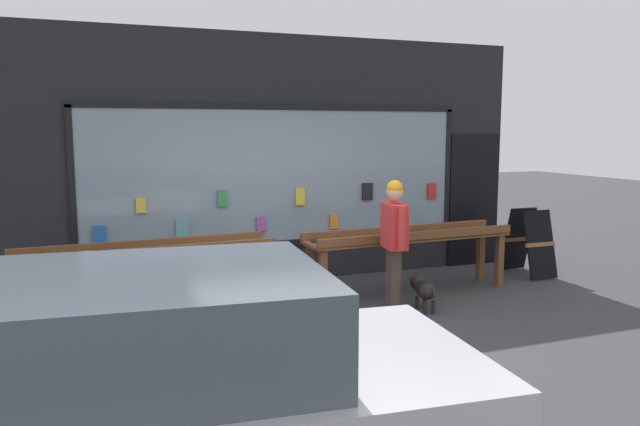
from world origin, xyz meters
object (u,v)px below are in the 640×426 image
(display_table_left, at_px, (147,258))
(display_table_right, at_px, (409,241))
(small_dog, at_px, (424,289))
(parked_car, at_px, (102,396))
(sandwich_board_sign, at_px, (529,242))
(person_browsing, at_px, (394,236))

(display_table_left, relative_size, display_table_right, 1.00)
(small_dog, relative_size, parked_car, 0.14)
(sandwich_board_sign, bearing_deg, display_table_right, -172.73)
(display_table_left, distance_m, parked_car, 3.78)
(small_dog, distance_m, parked_car, 4.80)
(display_table_left, distance_m, person_browsing, 2.89)
(display_table_left, relative_size, sandwich_board_sign, 2.96)
(person_browsing, relative_size, parked_car, 0.35)
(person_browsing, distance_m, parked_car, 4.63)
(display_table_left, distance_m, small_dog, 3.27)
(display_table_right, xyz_separation_m, person_browsing, (-0.57, -0.64, 0.21))
(sandwich_board_sign, distance_m, parked_car, 7.38)
(sandwich_board_sign, bearing_deg, display_table_left, -176.79)
(display_table_right, bearing_deg, display_table_left, -179.98)
(parked_car, bearing_deg, sandwich_board_sign, 38.15)
(display_table_left, xyz_separation_m, person_browsing, (2.81, -0.63, 0.18))
(display_table_left, xyz_separation_m, small_dog, (3.14, -0.80, -0.46))
(display_table_left, height_order, small_dog, display_table_left)
(display_table_left, relative_size, person_browsing, 1.85)
(sandwich_board_sign, relative_size, parked_car, 0.22)
(display_table_right, bearing_deg, sandwich_board_sign, 6.72)
(display_table_right, xyz_separation_m, sandwich_board_sign, (2.19, 0.26, -0.20))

